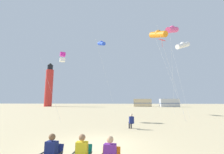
{
  "coord_description": "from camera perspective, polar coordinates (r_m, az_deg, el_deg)",
  "views": [
    {
      "loc": [
        1.25,
        -7.83,
        2.15
      ],
      "look_at": [
        -0.35,
        12.96,
        5.42
      ],
      "focal_mm": 24.21,
      "sensor_mm": 36.0,
      "label": 1
    }
  ],
  "objects": [
    {
      "name": "kite_tube_orange",
      "position": [
        18.8,
        17.01,
        15.2
      ],
      "size": [
        3.12,
        3.45,
        10.42
      ],
      "color": "silver",
      "rests_on": "ground"
    },
    {
      "name": "spectator_navy_chair",
      "position": [
        5.3,
        -22.52,
        -25.18
      ],
      "size": [
        0.38,
        0.54,
        1.16
      ],
      "rotation": [
        0.0,
        0.0,
        -0.15
      ],
      "color": "navy",
      "rests_on": "ground"
    },
    {
      "name": "kite_tube_white",
      "position": [
        24.48,
        25.11,
        10.81
      ],
      "size": [
        2.75,
        2.43,
        10.77
      ],
      "color": "silver",
      "rests_on": "ground"
    },
    {
      "name": "rv_van_silver",
      "position": [
        56.88,
        20.84,
        -9.12
      ],
      "size": [
        6.54,
        2.63,
        2.8
      ],
      "rotation": [
        0.0,
        0.0,
        0.05
      ],
      "color": "#B7BABF",
      "rests_on": "ground"
    },
    {
      "name": "kite_tube_blue",
      "position": [
        29.53,
        -4.01,
        12.55
      ],
      "size": [
        3.72,
        4.0,
        13.66
      ],
      "color": "silver",
      "rests_on": "ground"
    },
    {
      "name": "kite_flyer_standing",
      "position": [
        12.26,
        7.25,
        -16.07
      ],
      "size": [
        0.43,
        0.56,
        1.16
      ],
      "rotation": [
        0.0,
        0.0,
        3.41
      ],
      "color": "navy",
      "rests_on": "ground"
    },
    {
      "name": "lighthouse_distant",
      "position": [
        62.87,
        -22.69,
        -3.04
      ],
      "size": [
        2.8,
        2.8,
        16.8
      ],
      "color": "red",
      "rests_on": "ground"
    },
    {
      "name": "rv_van_tan",
      "position": [
        57.34,
        11.43,
        -9.51
      ],
      "size": [
        6.62,
        2.89,
        2.8
      ],
      "rotation": [
        0.0,
        0.0,
        -0.09
      ],
      "color": "#C6B28C",
      "rests_on": "ground"
    },
    {
      "name": "kite_box_magenta",
      "position": [
        19.52,
        -18.18,
        7.13
      ],
      "size": [
        3.45,
        2.69,
        7.99
      ],
      "color": "silver",
      "rests_on": "ground"
    },
    {
      "name": "ground",
      "position": [
        8.21,
        -4.97,
        -24.09
      ],
      "size": [
        200.0,
        200.0,
        0.0
      ],
      "primitive_type": "plane",
      "color": "beige"
    },
    {
      "name": "kite_tube_rainbow",
      "position": [
        21.19,
        21.74,
        16.31
      ],
      "size": [
        3.57,
        3.6,
        11.67
      ],
      "color": "silver",
      "rests_on": "ground"
    },
    {
      "name": "kite_diamond_scarlet",
      "position": [
        26.07,
        18.66,
        11.98
      ],
      "size": [
        2.15,
        2.43,
        12.02
      ],
      "color": "silver",
      "rests_on": "ground"
    },
    {
      "name": "spectator_teal_chair",
      "position": [
        5.0,
        -11.67,
        -26.68
      ],
      "size": [
        0.34,
        0.51,
        1.16
      ],
      "rotation": [
        0.0,
        0.0,
        -0.0
      ],
      "color": "yellow",
      "rests_on": "ground"
    }
  ]
}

